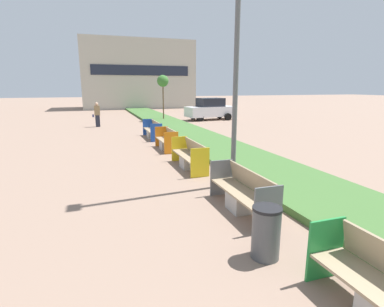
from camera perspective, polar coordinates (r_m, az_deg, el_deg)
The scene contains 11 objects.
planter_grass_strip at distance 11.70m, azimuth 9.68°, elevation -0.97°, with size 2.80×120.00×0.18m.
building_backdrop at distance 42.38m, azimuth -10.38°, elevation 14.49°, with size 14.30×7.28×8.67m.
bench_grey_frame at distance 7.03m, azimuth 9.61°, elevation -7.79°, with size 0.65×2.26×0.94m.
bench_yellow_frame at distance 10.49m, azimuth -0.43°, elevation -0.77°, with size 0.65×2.36×0.94m.
bench_orange_frame at distance 13.63m, azimuth -4.81°, elevation 2.25°, with size 0.65×1.90×0.94m.
bench_blue_frame at distance 16.81m, azimuth -7.48°, elevation 4.21°, with size 0.65×2.42×0.94m.
litter_bin at distance 5.26m, azimuth 13.91°, elevation -14.39°, with size 0.49×0.49×0.89m.
street_lamp_post at distance 8.69m, azimuth 8.78°, elevation 26.55°, with size 0.24×0.44×9.04m.
sapling_tree_far at distance 25.24m, azimuth -5.58°, elevation 13.46°, with size 0.95×0.95×3.73m.
pedestrian_walking at distance 22.40m, azimuth -17.62°, elevation 7.11°, with size 0.53×0.24×1.73m.
parked_car_distant at distance 26.03m, azimuth 3.51°, elevation 8.43°, with size 4.37×2.23×1.86m.
Camera 1 is at (-2.22, 2.00, 2.80)m, focal length 28.00 mm.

